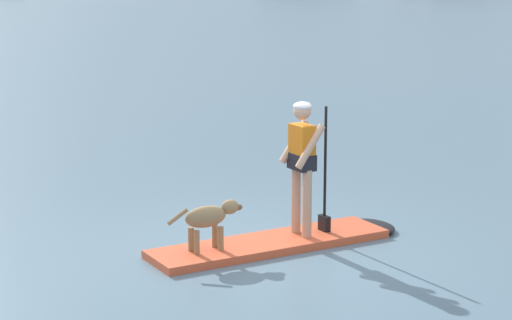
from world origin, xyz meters
The scene contains 4 objects.
ground_plane centered at (0.00, 0.00, 0.00)m, with size 400.00×400.00×0.00m, color slate.
paddleboard centered at (0.21, 0.08, 0.05)m, with size 3.44×1.87×0.10m.
person_paddler centered at (0.45, 0.16, 1.09)m, with size 0.67×0.58×1.70m.
dog centered at (-0.78, -0.28, 0.50)m, with size 0.96×0.42×0.59m.
Camera 1 is at (-2.12, -11.43, 3.64)m, focal length 68.56 mm.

